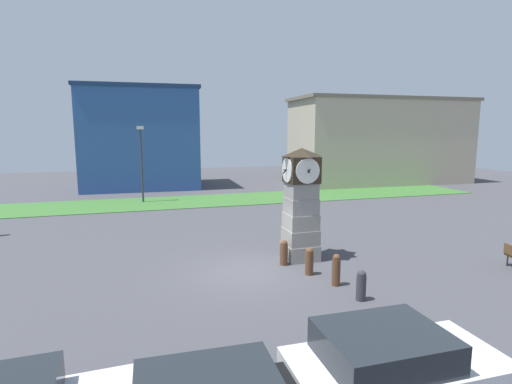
{
  "coord_description": "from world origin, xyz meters",
  "views": [
    {
      "loc": [
        -3.88,
        -13.93,
        5.27
      ],
      "look_at": [
        0.99,
        2.36,
        2.66
      ],
      "focal_mm": 28.0,
      "sensor_mm": 36.0,
      "label": 1
    }
  ],
  "objects_px": {
    "car_by_building": "(392,368)",
    "street_lamp_near_road": "(141,158)",
    "bollard_mid_row": "(309,261)",
    "bollard_far_row": "(336,270)",
    "clock_tower": "(301,205)",
    "bollard_end_row": "(361,285)",
    "bollard_near_tower": "(284,252)"
  },
  "relations": [
    {
      "from": "car_by_building",
      "to": "street_lamp_near_road",
      "type": "xyz_separation_m",
      "value": [
        -4.18,
        24.51,
        2.49
      ]
    },
    {
      "from": "bollard_mid_row",
      "to": "bollard_far_row",
      "type": "xyz_separation_m",
      "value": [
        0.45,
        -1.23,
        0.05
      ]
    },
    {
      "from": "clock_tower",
      "to": "bollard_far_row",
      "type": "relative_size",
      "value": 4.12
    },
    {
      "from": "clock_tower",
      "to": "bollard_end_row",
      "type": "bearing_deg",
      "value": -87.08
    },
    {
      "from": "clock_tower",
      "to": "car_by_building",
      "type": "relative_size",
      "value": 1.1
    },
    {
      "from": "clock_tower",
      "to": "bollard_end_row",
      "type": "xyz_separation_m",
      "value": [
        0.22,
        -4.37,
        -1.78
      ]
    },
    {
      "from": "bollard_end_row",
      "to": "car_by_building",
      "type": "relative_size",
      "value": 0.24
    },
    {
      "from": "car_by_building",
      "to": "bollard_near_tower",
      "type": "bearing_deg",
      "value": 83.63
    },
    {
      "from": "bollard_mid_row",
      "to": "bollard_far_row",
      "type": "relative_size",
      "value": 0.92
    },
    {
      "from": "bollard_near_tower",
      "to": "bollard_far_row",
      "type": "distance_m",
      "value": 2.7
    },
    {
      "from": "clock_tower",
      "to": "bollard_near_tower",
      "type": "height_order",
      "value": "clock_tower"
    },
    {
      "from": "bollard_end_row",
      "to": "car_by_building",
      "type": "bearing_deg",
      "value": -114.72
    },
    {
      "from": "clock_tower",
      "to": "street_lamp_near_road",
      "type": "distance_m",
      "value": 16.8
    },
    {
      "from": "bollard_near_tower",
      "to": "bollard_mid_row",
      "type": "height_order",
      "value": "bollard_mid_row"
    },
    {
      "from": "bollard_far_row",
      "to": "street_lamp_near_road",
      "type": "bearing_deg",
      "value": 108.02
    },
    {
      "from": "bollard_mid_row",
      "to": "bollard_end_row",
      "type": "xyz_separation_m",
      "value": [
        0.62,
        -2.56,
        -0.02
      ]
    },
    {
      "from": "car_by_building",
      "to": "bollard_end_row",
      "type": "bearing_deg",
      "value": 65.28
    },
    {
      "from": "bollard_far_row",
      "to": "bollard_end_row",
      "type": "distance_m",
      "value": 1.34
    },
    {
      "from": "bollard_near_tower",
      "to": "bollard_end_row",
      "type": "xyz_separation_m",
      "value": [
        1.14,
        -3.85,
        -0.02
      ]
    },
    {
      "from": "bollard_near_tower",
      "to": "car_by_building",
      "type": "xyz_separation_m",
      "value": [
        -0.93,
        -8.35,
        0.29
      ]
    },
    {
      "from": "clock_tower",
      "to": "street_lamp_near_road",
      "type": "relative_size",
      "value": 0.82
    },
    {
      "from": "bollard_far_row",
      "to": "bollard_end_row",
      "type": "bearing_deg",
      "value": -82.74
    },
    {
      "from": "bollard_near_tower",
      "to": "bollard_mid_row",
      "type": "distance_m",
      "value": 1.39
    },
    {
      "from": "bollard_near_tower",
      "to": "bollard_end_row",
      "type": "relative_size",
      "value": 1.03
    },
    {
      "from": "car_by_building",
      "to": "street_lamp_near_road",
      "type": "distance_m",
      "value": 24.99
    },
    {
      "from": "bollard_mid_row",
      "to": "bollard_end_row",
      "type": "distance_m",
      "value": 2.63
    },
    {
      "from": "bollard_mid_row",
      "to": "car_by_building",
      "type": "height_order",
      "value": "car_by_building"
    },
    {
      "from": "bollard_end_row",
      "to": "bollard_mid_row",
      "type": "bearing_deg",
      "value": 103.66
    },
    {
      "from": "bollard_far_row",
      "to": "street_lamp_near_road",
      "type": "height_order",
      "value": "street_lamp_near_road"
    },
    {
      "from": "bollard_near_tower",
      "to": "bollard_end_row",
      "type": "bearing_deg",
      "value": -73.5
    },
    {
      "from": "street_lamp_near_road",
      "to": "bollard_far_row",
      "type": "bearing_deg",
      "value": -71.98
    },
    {
      "from": "clock_tower",
      "to": "bollard_mid_row",
      "type": "bearing_deg",
      "value": -102.41
    }
  ]
}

